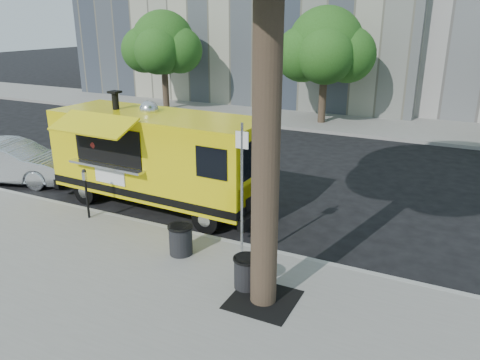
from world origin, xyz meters
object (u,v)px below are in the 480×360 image
(food_truck, at_px, (157,156))
(far_tree_a, at_px, (163,43))
(far_tree_b, at_px, (326,46))
(trash_bin_left, at_px, (181,239))
(sign_post, at_px, (242,185))
(sedan, at_px, (12,162))
(parking_meter, at_px, (86,188))
(trash_bin_right, at_px, (247,272))

(food_truck, bearing_deg, far_tree_a, 126.11)
(far_tree_a, bearing_deg, far_tree_b, 2.54)
(far_tree_a, height_order, trash_bin_left, far_tree_a)
(sign_post, bearing_deg, far_tree_b, 100.15)
(sedan, xyz_separation_m, trash_bin_left, (7.77, -1.99, -0.18))
(sign_post, height_order, sedan, sign_post)
(sign_post, distance_m, sedan, 9.29)
(parking_meter, bearing_deg, sedan, 162.91)
(far_tree_b, height_order, food_truck, far_tree_b)
(far_tree_b, bearing_deg, sedan, -117.29)
(parking_meter, bearing_deg, food_truck, 61.35)
(parking_meter, relative_size, trash_bin_right, 2.09)
(food_truck, relative_size, trash_bin_left, 9.65)
(food_truck, distance_m, sedan, 5.57)
(far_tree_b, height_order, parking_meter, far_tree_b)
(sign_post, relative_size, food_truck, 0.46)
(food_truck, height_order, sedan, food_truck)
(sign_post, distance_m, parking_meter, 4.64)
(parking_meter, height_order, trash_bin_right, parking_meter)
(far_tree_a, bearing_deg, food_truck, -56.14)
(sign_post, distance_m, trash_bin_left, 1.91)
(parking_meter, xyz_separation_m, sedan, (-4.53, 1.39, -0.30))
(trash_bin_right, bearing_deg, trash_bin_left, 162.66)
(food_truck, bearing_deg, trash_bin_left, -43.85)
(sedan, bearing_deg, trash_bin_right, -121.65)
(far_tree_a, xyz_separation_m, sign_post, (11.55, -13.85, -1.93))
(sign_post, bearing_deg, trash_bin_right, -59.31)
(parking_meter, bearing_deg, sign_post, -2.52)
(trash_bin_left, height_order, trash_bin_right, trash_bin_left)
(trash_bin_right, bearing_deg, far_tree_b, 101.62)
(parking_meter, distance_m, sedan, 4.75)
(far_tree_b, relative_size, parking_meter, 4.12)
(trash_bin_left, bearing_deg, far_tree_b, 94.86)
(food_truck, bearing_deg, sedan, -173.80)
(trash_bin_left, bearing_deg, sign_post, 16.76)
(sign_post, bearing_deg, food_truck, 151.16)
(parking_meter, xyz_separation_m, food_truck, (0.97, 1.77, 0.50))
(sedan, bearing_deg, far_tree_a, -5.33)
(far_tree_b, xyz_separation_m, sedan, (-6.53, -12.66, -3.15))
(far_tree_a, relative_size, food_truck, 0.83)
(food_truck, bearing_deg, trash_bin_right, -33.10)
(far_tree_a, height_order, food_truck, far_tree_a)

